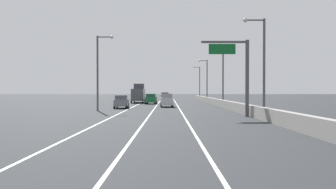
# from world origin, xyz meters

# --- Properties ---
(ground_plane) EXTENTS (320.00, 320.00, 0.00)m
(ground_plane) POSITION_xyz_m (0.00, 64.00, 0.00)
(ground_plane) COLOR #26282B
(lane_stripe_left) EXTENTS (0.16, 130.00, 0.00)m
(lane_stripe_left) POSITION_xyz_m (-5.50, 55.00, 0.00)
(lane_stripe_left) COLOR silver
(lane_stripe_left) RESTS_ON ground_plane
(lane_stripe_center) EXTENTS (0.16, 130.00, 0.00)m
(lane_stripe_center) POSITION_xyz_m (-2.00, 55.00, 0.00)
(lane_stripe_center) COLOR silver
(lane_stripe_center) RESTS_ON ground_plane
(lane_stripe_right) EXTENTS (0.16, 130.00, 0.00)m
(lane_stripe_right) POSITION_xyz_m (1.50, 55.00, 0.00)
(lane_stripe_right) COLOR silver
(lane_stripe_right) RESTS_ON ground_plane
(jersey_barrier_right) EXTENTS (0.60, 120.00, 1.10)m
(jersey_barrier_right) POSITION_xyz_m (8.25, 40.00, 0.55)
(jersey_barrier_right) COLOR gray
(jersey_barrier_right) RESTS_ON ground_plane
(overhead_sign_gantry) EXTENTS (4.68, 0.36, 7.50)m
(overhead_sign_gantry) POSITION_xyz_m (6.91, 31.67, 4.73)
(overhead_sign_gantry) COLOR #47474C
(overhead_sign_gantry) RESTS_ON ground_plane
(lamp_post_right_second) EXTENTS (2.14, 0.44, 9.49)m
(lamp_post_right_second) POSITION_xyz_m (8.81, 30.92, 5.49)
(lamp_post_right_second) COLOR #4C4C51
(lamp_post_right_second) RESTS_ON ground_plane
(lamp_post_right_third) EXTENTS (2.14, 0.44, 9.49)m
(lamp_post_right_third) POSITION_xyz_m (8.50, 53.74, 5.49)
(lamp_post_right_third) COLOR #4C4C51
(lamp_post_right_third) RESTS_ON ground_plane
(lamp_post_right_fourth) EXTENTS (2.14, 0.44, 9.49)m
(lamp_post_right_fourth) POSITION_xyz_m (8.49, 76.56, 5.49)
(lamp_post_right_fourth) COLOR #4C4C51
(lamp_post_right_fourth) RESTS_ON ground_plane
(lamp_post_right_fifth) EXTENTS (2.14, 0.44, 9.49)m
(lamp_post_right_fifth) POSITION_xyz_m (8.89, 99.39, 5.49)
(lamp_post_right_fifth) COLOR #4C4C51
(lamp_post_right_fifth) RESTS_ON ground_plane
(lamp_post_left_mid) EXTENTS (2.14, 0.44, 9.49)m
(lamp_post_left_mid) POSITION_xyz_m (-8.68, 41.48, 5.49)
(lamp_post_left_mid) COLOR #4C4C51
(lamp_post_left_mid) RESTS_ON ground_plane
(car_green_0) EXTENTS (2.09, 4.76, 1.92)m
(car_green_0) POSITION_xyz_m (-3.29, 63.32, 0.96)
(car_green_0) COLOR #196033
(car_green_0) RESTS_ON ground_plane
(car_white_1) EXTENTS (1.98, 4.65, 1.87)m
(car_white_1) POSITION_xyz_m (-0.69, 91.36, 0.94)
(car_white_1) COLOR white
(car_white_1) RESTS_ON ground_plane
(car_gray_2) EXTENTS (1.96, 4.18, 1.88)m
(car_gray_2) POSITION_xyz_m (-6.76, 47.48, 0.94)
(car_gray_2) COLOR slate
(car_gray_2) RESTS_ON ground_plane
(car_black_3) EXTENTS (1.92, 4.76, 2.06)m
(car_black_3) POSITION_xyz_m (-0.78, 77.73, 1.02)
(car_black_3) COLOR black
(car_black_3) RESTS_ON ground_plane
(car_silver_4) EXTENTS (2.07, 4.48, 2.06)m
(car_silver_4) POSITION_xyz_m (-0.30, 51.37, 1.03)
(car_silver_4) COLOR #B7B7BC
(car_silver_4) RESTS_ON ground_plane
(box_truck) EXTENTS (2.62, 8.84, 3.95)m
(box_truck) POSITION_xyz_m (-6.22, 69.87, 1.80)
(box_truck) COLOR #4C4C51
(box_truck) RESTS_ON ground_plane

